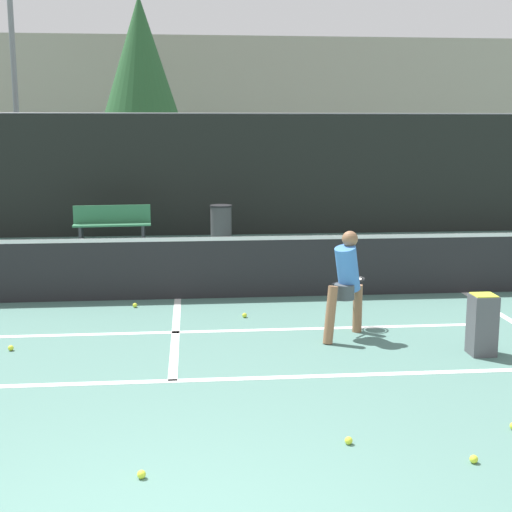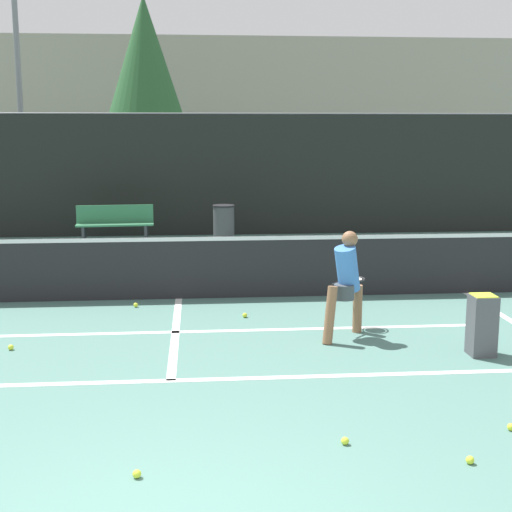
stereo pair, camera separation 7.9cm
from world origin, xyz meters
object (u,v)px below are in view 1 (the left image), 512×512
(trash_bin, at_px, (221,224))
(parked_car, at_px, (301,195))
(ball_hopper, at_px, (482,323))
(player_practicing, at_px, (346,280))
(courtside_bench, at_px, (112,223))

(trash_bin, bearing_deg, parked_car, 60.80)
(ball_hopper, xyz_separation_m, parked_car, (-0.13, 12.74, 0.26))
(player_practicing, distance_m, trash_bin, 7.52)
(player_practicing, distance_m, parked_car, 11.96)
(ball_hopper, bearing_deg, parked_car, 90.58)
(trash_bin, distance_m, parked_car, 5.13)
(ball_hopper, distance_m, parked_car, 12.75)
(player_practicing, distance_m, ball_hopper, 1.68)
(player_practicing, relative_size, ball_hopper, 1.88)
(courtside_bench, distance_m, trash_bin, 2.42)
(player_practicing, height_order, ball_hopper, player_practicing)
(player_practicing, xyz_separation_m, ball_hopper, (1.40, -0.86, -0.35))
(player_practicing, relative_size, parked_car, 0.31)
(trash_bin, bearing_deg, ball_hopper, -72.37)
(player_practicing, bearing_deg, ball_hopper, -76.48)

